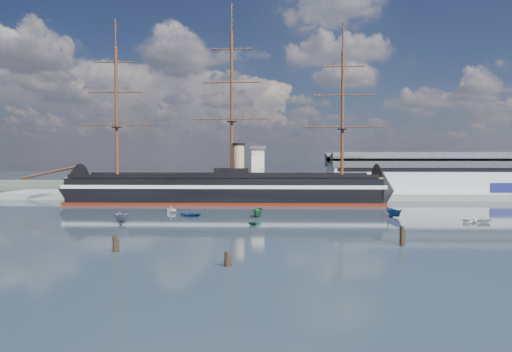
{
  "coord_description": "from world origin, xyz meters",
  "views": [
    {
      "loc": [
        7.62,
        -64.51,
        13.25
      ],
      "look_at": [
        3.81,
        35.0,
        9.0
      ],
      "focal_mm": 30.0,
      "sensor_mm": 36.0,
      "label": 1
    }
  ],
  "objects": [
    {
      "name": "ground",
      "position": [
        0.0,
        40.0,
        0.0
      ],
      "size": [
        600.0,
        600.0,
        0.0
      ],
      "primitive_type": "plane",
      "color": "#1B252E",
      "rests_on": "ground"
    },
    {
      "name": "quay",
      "position": [
        10.0,
        76.0,
        0.0
      ],
      "size": [
        180.0,
        18.0,
        2.0
      ],
      "primitive_type": "cube",
      "color": "slate",
      "rests_on": "ground"
    },
    {
      "name": "warehouse",
      "position": [
        58.0,
        80.0,
        7.98
      ],
      "size": [
        63.0,
        21.0,
        11.6
      ],
      "color": "#B7BABC",
      "rests_on": "ground"
    },
    {
      "name": "quay_tower",
      "position": [
        3.0,
        73.0,
        9.75
      ],
      "size": [
        5.0,
        5.0,
        15.0
      ],
      "color": "silver",
      "rests_on": "ground"
    },
    {
      "name": "warship",
      "position": [
        -7.95,
        60.0,
        4.04
      ],
      "size": [
        112.97,
        17.23,
        53.94
      ],
      "rotation": [
        0.0,
        0.0,
        0.01
      ],
      "color": "black",
      "rests_on": "ground"
    },
    {
      "name": "motorboat_a",
      "position": [
        -22.48,
        19.55,
        0.0
      ],
      "size": [
        7.95,
        6.15,
        3.03
      ],
      "primitive_type": "imported",
      "rotation": [
        0.0,
        0.0,
        0.52
      ],
      "color": "slate",
      "rests_on": "ground"
    },
    {
      "name": "motorboat_b",
      "position": [
        -10.74,
        30.91,
        0.0
      ],
      "size": [
        2.06,
        3.28,
        1.43
      ],
      "primitive_type": "imported",
      "rotation": [
        0.0,
        0.0,
        1.27
      ],
      "color": "navy",
      "rests_on": "ground"
    },
    {
      "name": "motorboat_c",
      "position": [
        4.42,
        30.73,
        0.0
      ],
      "size": [
        6.0,
        2.85,
        2.31
      ],
      "primitive_type": "imported",
      "rotation": [
        0.0,
        0.0,
        -0.13
      ],
      "color": "#1A6232",
      "rests_on": "ground"
    },
    {
      "name": "motorboat_d",
      "position": [
        -16.73,
        37.1,
        0.0
      ],
      "size": [
        4.81,
        5.55,
        1.9
      ],
      "primitive_type": "imported",
      "rotation": [
        0.0,
        0.0,
        0.97
      ],
      "color": "white",
      "rests_on": "ground"
    },
    {
      "name": "motorboat_e",
      "position": [
        49.6,
        24.14,
        0.0
      ],
      "size": [
        2.1,
        3.5,
        1.53
      ],
      "primitive_type": "imported",
      "rotation": [
        0.0,
        0.0,
        1.31
      ],
      "color": "white",
      "rests_on": "ground"
    },
    {
      "name": "motorboat_f",
      "position": [
        34.89,
        31.44,
        0.0
      ],
      "size": [
        6.43,
        3.78,
        2.42
      ],
      "primitive_type": "imported",
      "rotation": [
        0.0,
        0.0,
        0.27
      ],
      "color": "navy",
      "rests_on": "ground"
    },
    {
      "name": "motorboat_g",
      "position": [
        3.8,
        18.43,
        0.0
      ],
      "size": [
        2.58,
        3.64,
        1.22
      ],
      "primitive_type": "imported",
      "rotation": [
        0.0,
        0.0,
        1.19
      ],
      "color": "#0B331D",
      "rests_on": "ground"
    },
    {
      "name": "piling_near_left",
      "position": [
        -14.51,
        -5.7,
        0.0
      ],
      "size": [
        0.64,
        0.64,
        3.06
      ],
      "primitive_type": "cylinder",
      "color": "black",
      "rests_on": "ground"
    },
    {
      "name": "piling_near_mid",
      "position": [
        2.12,
        -13.11,
        0.0
      ],
      "size": [
        0.64,
        0.64,
        2.5
      ],
      "primitive_type": "cylinder",
      "color": "black",
      "rests_on": "ground"
    },
    {
      "name": "piling_near_right",
      "position": [
        27.12,
        0.1,
        0.0
      ],
      "size": [
        0.64,
        0.64,
        3.66
      ],
      "primitive_type": "cylinder",
      "color": "black",
      "rests_on": "ground"
    }
  ]
}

